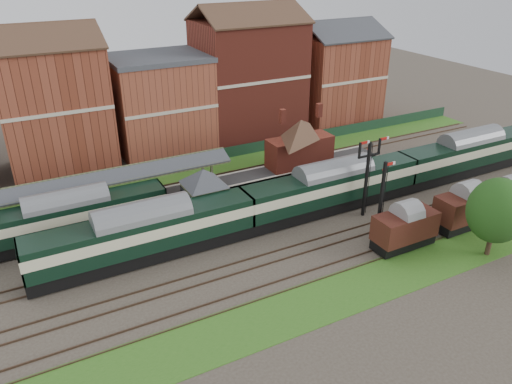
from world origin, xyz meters
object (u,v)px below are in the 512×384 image
semaphore_bracket (367,174)px  platform_railcar (69,217)px  signal_box (204,196)px  dmu_train (333,187)px  goods_van_a (405,228)px

semaphore_bracket → platform_railcar: bearing=161.7°
signal_box → dmu_train: size_ratio=0.10×
platform_railcar → dmu_train: bearing=-14.6°
signal_box → dmu_train: 13.25m
signal_box → goods_van_a: bearing=-40.5°
dmu_train → platform_railcar: dmu_train is taller
signal_box → dmu_train: signal_box is taller
dmu_train → goods_van_a: size_ratio=10.03×
dmu_train → platform_railcar: (-25.01, 6.50, -0.23)m
platform_railcar → semaphore_bracket: bearing=-18.3°
semaphore_bracket → platform_railcar: 28.75m
semaphore_bracket → dmu_train: bearing=131.5°
platform_railcar → signal_box: bearing=-14.9°
dmu_train → platform_railcar: 25.84m
dmu_train → goods_van_a: 9.15m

